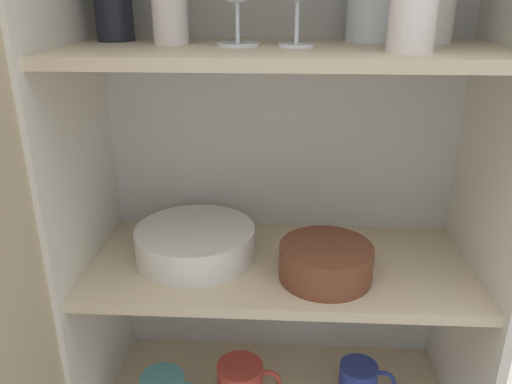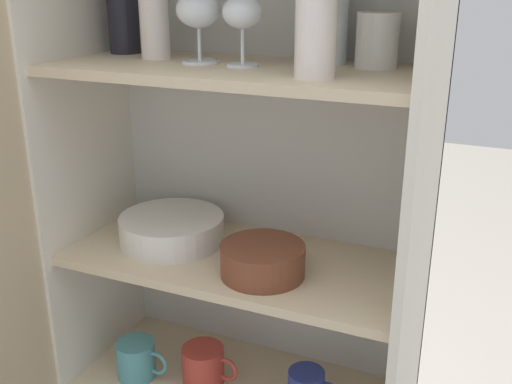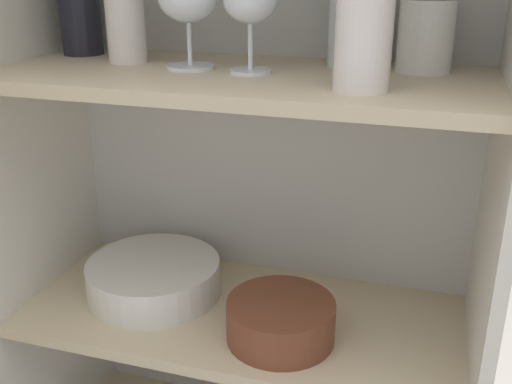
# 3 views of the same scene
# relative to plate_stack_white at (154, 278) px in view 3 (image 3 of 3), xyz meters

# --- Properties ---
(cupboard_back_panel) EXTENTS (0.78, 0.02, 1.45)m
(cupboard_back_panel) POSITION_rel_plate_stack_white_xyz_m (0.17, 0.16, -0.01)
(cupboard_back_panel) COLOR silver
(cupboard_back_panel) RESTS_ON ground_plane
(cupboard_side_left) EXTENTS (0.02, 0.37, 1.45)m
(cupboard_side_left) POSITION_rel_plate_stack_white_xyz_m (-0.21, -0.01, -0.01)
(cupboard_side_left) COLOR silver
(cupboard_side_left) RESTS_ON ground_plane
(cupboard_side_right) EXTENTS (0.02, 0.37, 1.45)m
(cupboard_side_right) POSITION_rel_plate_stack_white_xyz_m (0.55, -0.01, -0.01)
(cupboard_side_right) COLOR silver
(cupboard_side_right) RESTS_ON ground_plane
(shelf_board_middle) EXTENTS (0.74, 0.33, 0.02)m
(shelf_board_middle) POSITION_rel_plate_stack_white_xyz_m (0.17, -0.01, -0.04)
(shelf_board_middle) COLOR beige
(shelf_board_upper) EXTENTS (0.74, 0.33, 0.02)m
(shelf_board_upper) POSITION_rel_plate_stack_white_xyz_m (0.17, -0.01, 0.37)
(shelf_board_upper) COLOR beige
(tumbler_glass_0) EXTENTS (0.06, 0.06, 0.13)m
(tumbler_glass_0) POSITION_rel_plate_stack_white_xyz_m (-0.03, 0.02, 0.45)
(tumbler_glass_0) COLOR silver
(tumbler_glass_0) RESTS_ON shelf_board_upper
(tumbler_glass_1) EXTENTS (0.07, 0.07, 0.15)m
(tumbler_glass_1) POSITION_rel_plate_stack_white_xyz_m (0.36, -0.09, 0.46)
(tumbler_glass_1) COLOR silver
(tumbler_glass_1) RESTS_ON shelf_board_upper
(tumbler_glass_2) EXTENTS (0.08, 0.08, 0.10)m
(tumbler_glass_2) POSITION_rel_plate_stack_white_xyz_m (0.43, 0.07, 0.43)
(tumbler_glass_2) COLOR white
(tumbler_glass_2) RESTS_ON shelf_board_upper
(tumbler_glass_3) EXTENTS (0.08, 0.08, 0.15)m
(tumbler_glass_3) POSITION_rel_plate_stack_white_xyz_m (0.32, 0.09, 0.45)
(tumbler_glass_3) COLOR white
(tumbler_glass_3) RESTS_ON shelf_board_upper
(wine_glass_0) EXTENTS (0.08, 0.08, 0.13)m
(wine_glass_0) POSITION_rel_plate_stack_white_xyz_m (0.19, -0.02, 0.48)
(wine_glass_0) COLOR white
(wine_glass_0) RESTS_ON shelf_board_upper
(wine_glass_1) EXTENTS (0.09, 0.09, 0.14)m
(wine_glass_1) POSITION_rel_plate_stack_white_xyz_m (0.09, -0.01, 0.48)
(wine_glass_1) COLOR white
(wine_glass_1) RESTS_ON shelf_board_upper
(plate_stack_white) EXTENTS (0.24, 0.24, 0.06)m
(plate_stack_white) POSITION_rel_plate_stack_white_xyz_m (0.00, 0.00, 0.00)
(plate_stack_white) COLOR silver
(plate_stack_white) RESTS_ON shelf_board_middle
(mixing_bowl_large) EXTENTS (0.17, 0.17, 0.07)m
(mixing_bowl_large) POSITION_rel_plate_stack_white_xyz_m (0.25, -0.07, 0.00)
(mixing_bowl_large) COLOR brown
(mixing_bowl_large) RESTS_ON shelf_board_middle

